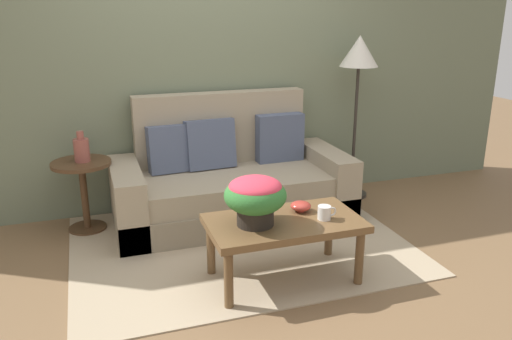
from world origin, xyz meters
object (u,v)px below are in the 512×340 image
object	(u,v)px
side_table	(83,183)
coffee_mug	(325,213)
table_vase	(82,149)
floor_lamp	(359,64)
potted_plant	(255,196)
coffee_table	(284,228)
snack_bowl	(301,206)
couch	(230,183)

from	to	relation	value
side_table	coffee_mug	world-z (taller)	side_table
side_table	table_vase	bearing A→B (deg)	5.72
side_table	floor_lamp	world-z (taller)	floor_lamp
floor_lamp	potted_plant	world-z (taller)	floor_lamp
coffee_table	side_table	world-z (taller)	side_table
coffee_table	table_vase	bearing A→B (deg)	133.79
coffee_mug	table_vase	world-z (taller)	table_vase
potted_plant	side_table	bearing A→B (deg)	128.81
coffee_table	table_vase	distance (m)	1.80
side_table	snack_bowl	distance (m)	1.83
couch	table_vase	bearing A→B (deg)	174.82
coffee_table	snack_bowl	size ratio (longest dim) A/B	7.17
couch	potted_plant	world-z (taller)	couch
floor_lamp	coffee_mug	bearing A→B (deg)	-125.24
couch	table_vase	xyz separation A→B (m)	(-1.19, 0.11, 0.37)
floor_lamp	coffee_mug	world-z (taller)	floor_lamp
potted_plant	coffee_mug	xyz separation A→B (m)	(0.46, -0.06, -0.15)
side_table	floor_lamp	bearing A→B (deg)	0.63
couch	coffee_mug	bearing A→B (deg)	-76.71
floor_lamp	coffee_mug	xyz separation A→B (m)	(-0.97, -1.38, -0.79)
couch	coffee_mug	size ratio (longest dim) A/B	15.17
side_table	coffee_mug	size ratio (longest dim) A/B	4.51
couch	potted_plant	size ratio (longest dim) A/B	4.99
coffee_mug	snack_bowl	size ratio (longest dim) A/B	0.93
coffee_table	side_table	size ratio (longest dim) A/B	1.71
couch	coffee_mug	xyz separation A→B (m)	(0.29, -1.24, 0.17)
potted_plant	table_vase	distance (m)	1.64
potted_plant	snack_bowl	distance (m)	0.41
couch	table_vase	distance (m)	1.25
couch	floor_lamp	world-z (taller)	floor_lamp
couch	potted_plant	distance (m)	1.23
coffee_table	potted_plant	xyz separation A→B (m)	(-0.20, -0.01, 0.25)
potted_plant	snack_bowl	bearing A→B (deg)	17.22
coffee_mug	snack_bowl	xyz separation A→B (m)	(-0.10, 0.17, -0.01)
potted_plant	coffee_mug	world-z (taller)	potted_plant
floor_lamp	coffee_table	bearing A→B (deg)	-133.28
potted_plant	snack_bowl	size ratio (longest dim) A/B	2.82
coffee_table	snack_bowl	xyz separation A→B (m)	(0.16, 0.10, 0.10)
coffee_mug	snack_bowl	bearing A→B (deg)	118.83
potted_plant	coffee_mug	size ratio (longest dim) A/B	3.04
coffee_mug	table_vase	xyz separation A→B (m)	(-1.48, 1.35, 0.21)
floor_lamp	potted_plant	xyz separation A→B (m)	(-1.43, -1.31, -0.64)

